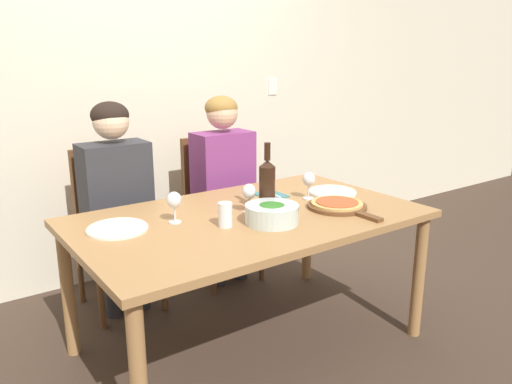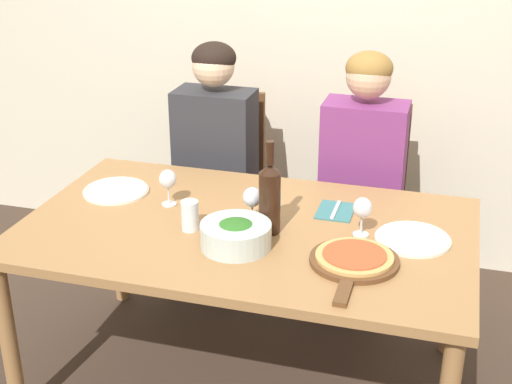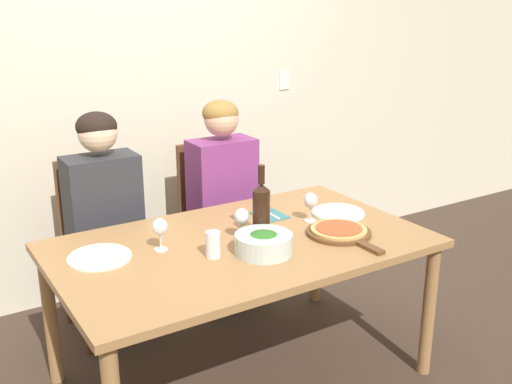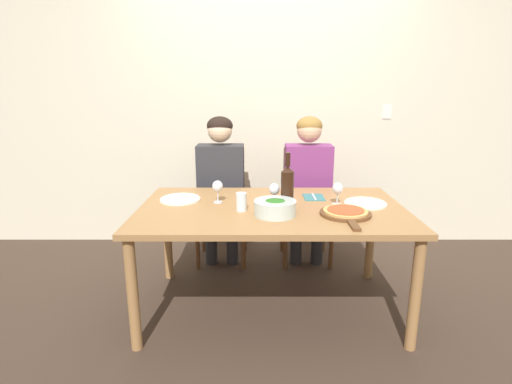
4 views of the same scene
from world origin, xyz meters
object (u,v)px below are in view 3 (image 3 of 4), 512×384
Objects in this scene: wine_glass_left at (160,228)px; wine_glass_right at (311,202)px; broccoli_bowl at (264,243)px; chair_right at (216,215)px; water_tumbler at (213,244)px; person_woman at (104,204)px; dinner_plate_left at (100,257)px; dinner_plate_right at (338,213)px; chair_left at (101,239)px; pizza_on_board at (340,232)px; fork_on_napkin at (270,215)px; person_man at (224,183)px; wine_bottle at (261,210)px; wine_glass_centre at (242,218)px.

wine_glass_left is 0.79m from wine_glass_right.
broccoli_bowl is 1.69× the size of wine_glass_right.
chair_right reaches higher than water_tumbler.
broccoli_bowl is (0.41, -0.93, 0.01)m from person_woman.
dinner_plate_left is at bearing 150.62° from water_tumbler.
wine_glass_left reaches higher than dinner_plate_right.
chair_left is 6.36× the size of wine_glass_right.
pizza_on_board reaches higher than fork_on_napkin.
chair_right is at bearing 87.59° from fork_on_napkin.
pizza_on_board is at bearing -83.41° from person_man.
chair_left reaches higher than wine_glass_right.
person_man is 4.88× the size of broccoli_bowl.
person_woman is 1.00× the size of person_man.
person_woman is 1.09m from wine_glass_right.
dinner_plate_right is (0.52, 0.07, -0.13)m from wine_bottle.
wine_bottle is at bearing -14.88° from wine_glass_left.
pizza_on_board is (0.11, -0.94, -0.02)m from person_man.
wine_glass_right is (0.82, -0.83, 0.31)m from chair_left.
dinner_plate_left is 0.65m from wine_glass_centre.
dinner_plate_left is 1.00× the size of dinner_plate_right.
wine_glass_centre is (-0.60, -0.03, 0.10)m from dinner_plate_right.
person_man reaches higher than chair_left.
person_woman is at bearing 69.72° from dinner_plate_left.
pizza_on_board is 0.48m from wine_glass_centre.
broccoli_bowl is (-0.32, -1.04, 0.25)m from chair_right.
person_man is at bearing 71.19° from broccoli_bowl.
dinner_plate_right is (1.01, -0.82, 0.21)m from chair_left.
chair_left is 3.49× the size of dinner_plate_right.
wine_bottle is at bearing -61.20° from chair_left.
wine_glass_right is at bearing -45.20° from chair_left.
person_woman is 2.78× the size of pizza_on_board.
chair_right is 0.98m from wine_bottle.
pizza_on_board is 2.49× the size of fork_on_napkin.
wine_glass_right is at bearing -83.20° from chair_right.
dinner_plate_left is 1.06m from wine_glass_right.
wine_glass_right is 1.31× the size of water_tumbler.
fork_on_napkin is at bearing -37.67° from person_woman.
wine_glass_left is (-0.79, 0.28, 0.09)m from pizza_on_board.
broccoli_bowl is at bearing 178.91° from pizza_on_board.
water_tumbler is at bearing -148.07° from fork_on_napkin.
dinner_plate_right is at bearing -28.59° from fork_on_napkin.
wine_glass_centre is (0.63, -0.13, 0.10)m from dinner_plate_left.
dinner_plate_left is (-0.22, -0.61, -0.02)m from person_woman.
person_woman is 8.24× the size of wine_glass_left.
pizza_on_board is at bearing -84.11° from chair_right.
chair_left is 0.97m from fork_on_napkin.
broccoli_bowl is 0.46m from wine_glass_left.
wine_bottle is at bearing -130.45° from fork_on_napkin.
fork_on_napkin is (0.92, 0.07, -0.01)m from dinner_plate_left.
wine_bottle is at bearing 155.21° from pizza_on_board.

